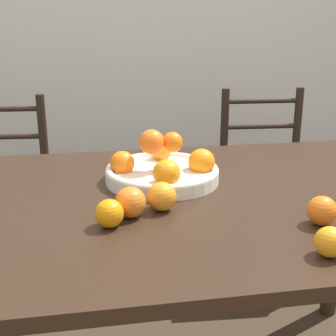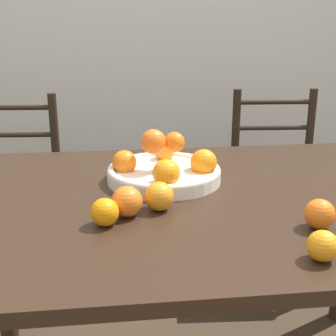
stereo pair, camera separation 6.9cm
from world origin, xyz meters
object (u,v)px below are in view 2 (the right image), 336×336
at_px(orange_loose_2, 323,246).
at_px(orange_loose_3, 127,201).
at_px(chair_left, 12,199).
at_px(chair_right, 277,188).
at_px(orange_loose_0, 159,196).
at_px(fruit_bowl, 164,169).
at_px(orange_loose_1, 320,214).
at_px(orange_loose_4, 105,212).

distance_m(orange_loose_2, orange_loose_3, 0.49).
relative_size(chair_left, chair_right, 1.00).
bearing_deg(chair_right, orange_loose_0, -122.00).
bearing_deg(orange_loose_0, fruit_bowl, 80.10).
xyz_separation_m(orange_loose_1, orange_loose_3, (-0.46, 0.13, 0.00)).
bearing_deg(orange_loose_0, orange_loose_3, -160.90).
bearing_deg(chair_right, fruit_bowl, -128.07).
bearing_deg(orange_loose_1, orange_loose_4, 171.54).
bearing_deg(orange_loose_1, fruit_bowl, 131.04).
bearing_deg(fruit_bowl, chair_left, 131.81).
distance_m(orange_loose_0, chair_right, 1.20).
bearing_deg(orange_loose_3, orange_loose_2, -35.15).
distance_m(fruit_bowl, orange_loose_0, 0.23).
height_order(orange_loose_2, chair_right, chair_right).
bearing_deg(orange_loose_2, fruit_bowl, 117.00).
relative_size(orange_loose_0, orange_loose_2, 1.16).
bearing_deg(orange_loose_1, orange_loose_3, 164.45).
xyz_separation_m(fruit_bowl, orange_loose_4, (-0.18, -0.31, -0.00)).
bearing_deg(orange_loose_4, orange_loose_0, 29.69).
height_order(orange_loose_1, orange_loose_4, orange_loose_1).
distance_m(orange_loose_3, chair_left, 1.14).
distance_m(orange_loose_1, chair_left, 1.50).
bearing_deg(orange_loose_4, chair_right, 51.13).
height_order(orange_loose_2, chair_left, chair_left).
relative_size(fruit_bowl, orange_loose_2, 5.26).
relative_size(orange_loose_4, chair_left, 0.08).
relative_size(orange_loose_3, chair_left, 0.09).
bearing_deg(fruit_bowl, chair_right, 48.03).
height_order(fruit_bowl, chair_left, fruit_bowl).
height_order(orange_loose_4, chair_left, chair_left).
xyz_separation_m(fruit_bowl, chair_left, (-0.63, 0.71, -0.35)).
height_order(orange_loose_0, chair_left, chair_left).
relative_size(orange_loose_2, orange_loose_3, 0.84).
bearing_deg(orange_loose_2, orange_loose_0, 135.21).
bearing_deg(orange_loose_3, orange_loose_4, -137.57).
distance_m(orange_loose_3, chair_right, 1.28).
relative_size(orange_loose_0, orange_loose_3, 0.97).
height_order(orange_loose_0, chair_right, chair_right).
relative_size(orange_loose_2, orange_loose_4, 0.95).
height_order(orange_loose_1, orange_loose_2, orange_loose_1).
bearing_deg(orange_loose_4, orange_loose_3, 42.43).
bearing_deg(fruit_bowl, orange_loose_3, -116.10).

